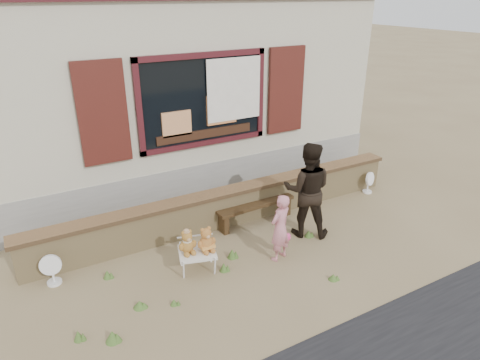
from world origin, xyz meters
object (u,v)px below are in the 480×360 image
teddy_bear_left (187,241)px  teddy_bear_right (206,238)px  bench (255,208)px  folding_chair (197,253)px  adult (307,190)px  child (280,228)px

teddy_bear_left → teddy_bear_right: size_ratio=0.96×
bench → folding_chair: (-1.51, -0.85, 0.02)m
teddy_bear_left → adult: size_ratio=0.23×
teddy_bear_right → bench: bearing=49.3°
teddy_bear_right → adult: size_ratio=0.24×
bench → adult: adult is taller
folding_chair → teddy_bear_left: (-0.13, 0.04, 0.22)m
adult → child: bearing=63.8°
teddy_bear_left → adult: bearing=17.5°
teddy_bear_left → teddy_bear_right: (0.27, -0.08, 0.01)m
child → adult: size_ratio=0.66×
bench → adult: (0.55, -0.77, 0.55)m
bench → folding_chair: size_ratio=2.35×
bench → folding_chair: bench is taller
folding_chair → child: bearing=1.0°
teddy_bear_right → adult: bearing=20.0°
bench → folding_chair: 1.73m
bench → adult: size_ratio=0.92×
child → teddy_bear_left: bearing=-34.9°
teddy_bear_left → adult: 2.22m
folding_chair → teddy_bear_right: size_ratio=1.66×
teddy_bear_left → teddy_bear_right: 0.28m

